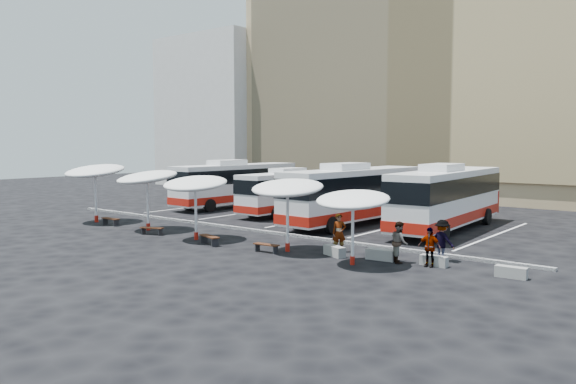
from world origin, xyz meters
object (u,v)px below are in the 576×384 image
Objects in this scene: bus_1 at (295,190)px; passenger_3 at (442,241)px; bus_3 at (448,196)px; conc_bench_2 at (434,261)px; conc_bench_1 at (381,255)px; conc_bench_3 at (511,272)px; sunshade_0 at (95,171)px; wood_bench_0 at (111,220)px; wood_bench_1 at (152,229)px; conc_bench_0 at (335,251)px; sunshade_3 at (288,188)px; sunshade_4 at (353,200)px; wood_bench_3 at (266,246)px; passenger_0 at (339,233)px; sunshade_1 at (147,178)px; passenger_1 at (400,242)px; bus_2 at (355,193)px; bus_0 at (236,183)px; wood_bench_2 at (209,238)px; sunshade_2 at (195,184)px; passenger_2 at (429,247)px.

bus_1 reaches higher than passenger_3.
bus_3 is 10.59m from conc_bench_2.
conc_bench_3 is (5.59, 0.25, -0.02)m from conc_bench_1.
sunshade_0 is 23.15m from passenger_3.
conc_bench_1 is 5.60m from conc_bench_3.
wood_bench_0 is 1.05× the size of wood_bench_1.
conc_bench_0 is at bearing -174.05° from conc_bench_3.
sunshade_4 is (4.03, -0.57, -0.27)m from sunshade_3.
conc_bench_2 is at bearing 16.71° from wood_bench_3.
passenger_0 is at bearing 6.06° from wood_bench_0.
conc_bench_2 is 4.89m from passenger_0.
bus_3 is 11.72m from sunshade_3.
sunshade_1 is at bearing 19.64° from passenger_3.
passenger_1 reaches higher than conc_bench_3.
wood_bench_3 is (1.66, -10.57, -1.71)m from bus_2.
passenger_1 is at bearing 11.33° from conc_bench_0.
bus_3 is 10.81× the size of conc_bench_3.
bus_0 is 0.96× the size of bus_3.
passenger_3 is (-0.11, 1.09, 0.70)m from conc_bench_2.
bus_1 is at bearing 150.85° from conc_bench_3.
sunshade_3 is 2.91× the size of wood_bench_0.
bus_2 is 0.99× the size of bus_3.
passenger_3 is at bearing 24.91° from conc_bench_0.
wood_bench_2 is at bearing -165.17° from sunshade_3.
passenger_0 reaches higher than wood_bench_3.
conc_bench_1 is (0.47, 1.60, -2.55)m from sunshade_4.
conc_bench_1 reaches higher than wood_bench_3.
bus_0 is 1.14× the size of bus_1.
passenger_1 is (20.72, -11.29, -1.06)m from bus_0.
wood_bench_1 is 1.05× the size of wood_bench_3.
passenger_1 reaches higher than wood_bench_2.
passenger_0 is 4.84m from passenger_3.
wood_bench_1 is (-12.39, -12.20, -1.72)m from bus_3.
wood_bench_1 reaches higher than wood_bench_3.
sunshade_0 is at bearing 177.48° from sunshade_2.
conc_bench_2 is (2.83, 1.97, -2.58)m from sunshade_4.
bus_0 is 24.80m from passenger_2.
bus_2 is 12.55m from passenger_2.
bus_0 reaches higher than wood_bench_0.
passenger_3 is at bearing 7.61° from wood_bench_0.
bus_3 reaches higher than passenger_0.
bus_1 is at bearing 126.45° from sunshade_3.
conc_bench_2 reaches higher than wood_bench_3.
sunshade_4 is 3.28× the size of conc_bench_2.
passenger_0 is (-2.01, 1.99, -1.88)m from sunshade_4.
conc_bench_1 is 0.70× the size of passenger_3.
sunshade_4 is 5.28m from wood_bench_3.
conc_bench_2 is at bearing 177.88° from conc_bench_3.
bus_2 is 10.52m from conc_bench_0.
sunshade_2 is 2.63× the size of passenger_2.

